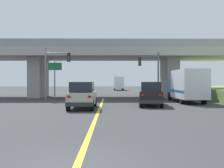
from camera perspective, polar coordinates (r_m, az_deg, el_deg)
ground at (r=34.51m, az=-1.73°, el=-2.88°), size 160.00×160.00×0.00m
overpass_bridge at (r=34.58m, az=-1.73°, el=5.51°), size 34.37×8.14×7.07m
lane_divider_stripe at (r=19.01m, az=-2.83°, el=-5.64°), size 0.20×25.45×0.01m
suv_lead at (r=19.88m, az=-6.44°, el=-2.46°), size 1.92×4.50×2.02m
suv_crossing at (r=22.26m, az=8.57°, el=-2.15°), size 2.52×4.87×2.02m
box_truck at (r=26.74m, az=15.98°, el=-0.32°), size 2.33×7.12×3.18m
traffic_signal_nearside at (r=29.50m, az=8.64°, el=3.14°), size 2.32×0.36×5.37m
traffic_signal_farside at (r=28.98m, az=-12.59°, el=3.72°), size 2.75×0.36×5.76m
highway_sign at (r=31.97m, az=-12.42°, el=2.81°), size 1.74×0.17×4.49m
semi_truck_distant at (r=63.16m, az=1.45°, el=0.17°), size 2.33×6.69×3.20m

